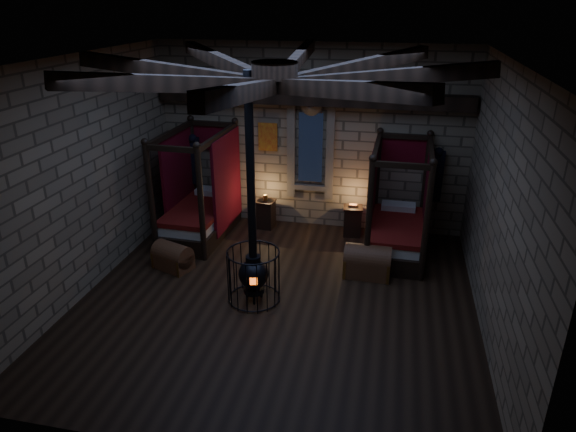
% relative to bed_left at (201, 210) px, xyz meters
% --- Properties ---
extents(room, '(7.02, 7.02, 4.29)m').
position_rel_bed_left_xyz_m(room, '(2.34, -2.33, 3.15)').
color(room, black).
rests_on(room, ground).
extents(bed_left, '(1.29, 2.34, 2.41)m').
position_rel_bed_left_xyz_m(bed_left, '(0.00, 0.00, 0.00)').
color(bed_left, black).
rests_on(bed_left, ground).
extents(bed_right, '(1.22, 2.26, 2.34)m').
position_rel_bed_left_xyz_m(bed_right, '(4.39, 0.03, -0.02)').
color(bed_right, black).
rests_on(bed_right, ground).
extents(trunk_left, '(0.87, 0.72, 0.56)m').
position_rel_bed_left_xyz_m(trunk_left, '(0.02, -1.68, -0.35)').
color(trunk_left, brown).
rests_on(trunk_left, ground).
extents(trunk_right, '(0.91, 0.59, 0.66)m').
position_rel_bed_left_xyz_m(trunk_right, '(3.87, -1.16, -0.30)').
color(trunk_right, brown).
rests_on(trunk_right, ground).
extents(nightstand_left, '(0.46, 0.44, 0.83)m').
position_rel_bed_left_xyz_m(nightstand_left, '(1.35, 0.65, -0.25)').
color(nightstand_left, black).
rests_on(nightstand_left, ground).
extents(nightstand_right, '(0.47, 0.45, 0.75)m').
position_rel_bed_left_xyz_m(nightstand_right, '(3.40, 0.66, -0.24)').
color(nightstand_right, black).
rests_on(nightstand_right, ground).
extents(stove, '(0.95, 0.95, 4.05)m').
position_rel_bed_left_xyz_m(stove, '(1.93, -2.47, 0.01)').
color(stove, black).
rests_on(stove, ground).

